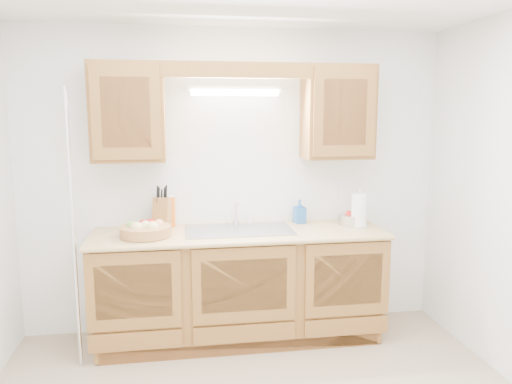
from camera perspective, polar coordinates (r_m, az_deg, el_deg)
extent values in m
cube|color=white|center=(4.19, -2.48, 1.19)|extent=(3.50, 0.02, 2.50)
cube|color=white|center=(1.34, 12.77, -16.73)|extent=(3.50, 0.02, 2.50)
cube|color=brown|center=(4.09, -1.92, -10.71)|extent=(2.20, 0.60, 0.86)
cube|color=tan|center=(3.95, -1.93, -4.77)|extent=(2.30, 0.63, 0.04)
cube|color=brown|center=(3.97, -14.40, 8.81)|extent=(0.55, 0.33, 0.75)
cube|color=brown|center=(4.16, 9.30, 8.98)|extent=(0.55, 0.33, 0.75)
cube|color=brown|center=(3.85, -2.04, 13.77)|extent=(2.20, 0.05, 0.12)
cylinder|color=white|center=(4.05, -2.39, 11.28)|extent=(0.70, 0.05, 0.05)
cube|color=white|center=(4.08, -2.45, 11.68)|extent=(0.76, 0.06, 0.05)
cube|color=#9E9EA3|center=(3.96, -1.97, -4.38)|extent=(0.84, 0.46, 0.01)
cube|color=#9E9EA3|center=(3.96, -4.99, -5.64)|extent=(0.39, 0.40, 0.16)
cube|color=#9E9EA3|center=(4.01, 1.03, -5.42)|extent=(0.39, 0.40, 0.16)
cylinder|color=silver|center=(4.15, -2.30, -3.51)|extent=(0.06, 0.06, 0.04)
cylinder|color=silver|center=(4.13, -2.31, -2.43)|extent=(0.02, 0.02, 0.16)
cylinder|color=silver|center=(4.07, -2.24, -1.32)|extent=(0.02, 0.12, 0.02)
cylinder|color=white|center=(4.16, -0.66, -2.92)|extent=(0.03, 0.03, 0.12)
cylinder|color=silver|center=(3.72, -20.15, -4.30)|extent=(0.03, 0.03, 2.00)
cube|color=white|center=(4.40, 9.93, 0.13)|extent=(0.08, 0.01, 0.12)
cylinder|color=#B58049|center=(3.86, -12.48, -4.36)|extent=(0.51, 0.51, 0.07)
sphere|color=#D8C67F|center=(3.82, -13.49, -4.02)|extent=(0.10, 0.10, 0.10)
sphere|color=#D8C67F|center=(3.80, -11.74, -4.02)|extent=(0.10, 0.10, 0.10)
sphere|color=tan|center=(3.89, -11.05, -3.71)|extent=(0.09, 0.09, 0.09)
sphere|color=#B51714|center=(3.92, -12.75, -3.70)|extent=(0.08, 0.08, 0.08)
sphere|color=#72A53F|center=(3.89, -14.03, -3.82)|extent=(0.08, 0.08, 0.08)
sphere|color=#D8C67F|center=(3.84, -12.51, -3.90)|extent=(0.09, 0.09, 0.09)
sphere|color=#B51714|center=(3.94, -11.95, -3.59)|extent=(0.08, 0.08, 0.08)
cube|color=brown|center=(4.05, -10.66, -2.48)|extent=(0.17, 0.23, 0.28)
cylinder|color=black|center=(4.00, -11.22, -0.49)|extent=(0.02, 0.04, 0.10)
cylinder|color=black|center=(4.00, -10.74, -0.42)|extent=(0.02, 0.04, 0.10)
cylinder|color=black|center=(4.00, -10.25, -0.35)|extent=(0.02, 0.04, 0.10)
cylinder|color=black|center=(4.04, -11.04, -0.21)|extent=(0.02, 0.04, 0.10)
cylinder|color=black|center=(4.04, -10.40, -0.14)|extent=(0.02, 0.04, 0.10)
cylinder|color=black|center=(4.07, -11.19, -0.03)|extent=(0.02, 0.04, 0.10)
cylinder|color=black|center=(4.07, -10.24, 0.05)|extent=(0.02, 0.04, 0.10)
cylinder|color=#E75F0C|center=(4.14, -9.82, -2.21)|extent=(0.11, 0.11, 0.25)
cylinder|color=white|center=(4.12, -9.87, -0.45)|extent=(0.09, 0.09, 0.01)
imported|color=#235CAF|center=(4.23, 4.99, -2.20)|extent=(0.10, 0.11, 0.20)
cube|color=#CC333F|center=(4.28, 4.85, -3.38)|extent=(0.11, 0.09, 0.01)
cube|color=green|center=(4.28, 4.85, -3.27)|extent=(0.11, 0.09, 0.02)
cylinder|color=silver|center=(4.18, 11.65, -3.82)|extent=(0.15, 0.15, 0.01)
cylinder|color=silver|center=(4.15, 11.71, -1.81)|extent=(0.02, 0.02, 0.31)
cylinder|color=white|center=(4.15, 11.70, -2.01)|extent=(0.16, 0.16, 0.26)
sphere|color=silver|center=(4.12, 11.78, 0.29)|extent=(0.02, 0.02, 0.02)
cylinder|color=silver|center=(4.23, 10.89, -3.09)|extent=(0.24, 0.24, 0.09)
sphere|color=#B51714|center=(4.21, 10.56, -2.51)|extent=(0.06, 0.06, 0.06)
sphere|color=#B51714|center=(4.24, 11.17, -2.44)|extent=(0.06, 0.06, 0.06)
sphere|color=#B51714|center=(4.19, 11.03, -2.57)|extent=(0.06, 0.06, 0.06)
sphere|color=#B51714|center=(4.21, 11.45, -2.53)|extent=(0.06, 0.06, 0.06)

